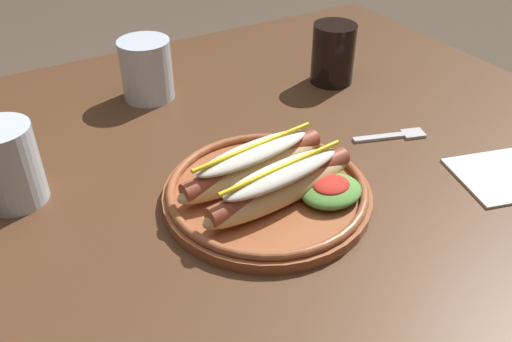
{
  "coord_description": "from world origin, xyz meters",
  "views": [
    {
      "loc": [
        -0.27,
        -0.59,
        1.2
      ],
      "look_at": [
        0.04,
        -0.07,
        0.77
      ],
      "focal_mm": 37.78,
      "sensor_mm": 36.0,
      "label": 1
    }
  ],
  "objects": [
    {
      "name": "napkin",
      "position": [
        0.36,
        -0.22,
        0.74
      ],
      "size": [
        0.16,
        0.15,
        0.0
      ],
      "primitive_type": "cube",
      "rotation": [
        0.0,
        0.0,
        -0.27
      ],
      "color": "white",
      "rests_on": "dining_table"
    },
    {
      "name": "dining_table",
      "position": [
        0.0,
        0.0,
        0.65
      ],
      "size": [
        1.33,
        1.0,
        0.74
      ],
      "color": "#51331E",
      "rests_on": "ground_plane"
    },
    {
      "name": "soda_cup",
      "position": [
        0.33,
        0.16,
        0.8
      ],
      "size": [
        0.08,
        0.08,
        0.11
      ],
      "primitive_type": "cylinder",
      "color": "black",
      "rests_on": "dining_table"
    },
    {
      "name": "hot_dog_plate",
      "position": [
        0.04,
        -0.1,
        0.77
      ],
      "size": [
        0.28,
        0.28,
        0.08
      ],
      "color": "#9E5633",
      "rests_on": "dining_table"
    },
    {
      "name": "fork",
      "position": [
        0.3,
        -0.06,
        0.74
      ],
      "size": [
        0.12,
        0.06,
        0.0
      ],
      "rotation": [
        0.0,
        0.0,
        -0.32
      ],
      "color": "silver",
      "rests_on": "dining_table"
    },
    {
      "name": "water_cup",
      "position": [
        0.01,
        0.27,
        0.79
      ],
      "size": [
        0.09,
        0.09,
        0.11
      ],
      "primitive_type": "cylinder",
      "color": "silver",
      "rests_on": "dining_table"
    },
    {
      "name": "extra_cup",
      "position": [
        -0.26,
        0.08,
        0.8
      ],
      "size": [
        0.08,
        0.08,
        0.11
      ],
      "primitive_type": "cylinder",
      "color": "silver",
      "rests_on": "dining_table"
    }
  ]
}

